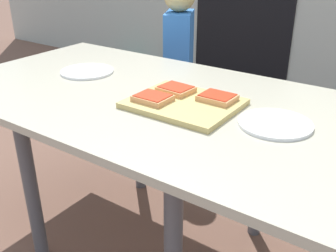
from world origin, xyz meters
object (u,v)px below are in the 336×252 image
at_px(cutting_board, 184,103).
at_px(pizza_slice_far_right, 217,97).
at_px(plate_white_left, 87,71).
at_px(child_left, 179,62).
at_px(pizza_slice_far_left, 176,89).
at_px(garden_hose_coil, 122,68).
at_px(plate_white_right, 275,124).
at_px(dining_table, 150,113).
at_px(pizza_slice_near_left, 153,98).

bearing_deg(cutting_board, pizza_slice_far_right, 37.83).
xyz_separation_m(plate_white_left, child_left, (0.01, 0.68, -0.11)).
distance_m(pizza_slice_far_left, plate_white_left, 0.47).
bearing_deg(garden_hose_coil, cutting_board, -43.98).
relative_size(plate_white_left, plate_white_right, 1.00).
relative_size(plate_white_left, child_left, 0.22).
distance_m(pizza_slice_far_right, plate_white_right, 0.22).
bearing_deg(plate_white_right, dining_table, -179.28).
xyz_separation_m(cutting_board, pizza_slice_far_left, (-0.07, 0.06, 0.02)).
height_order(pizza_slice_far_right, plate_white_right, pizza_slice_far_right).
bearing_deg(child_left, dining_table, -63.90).
bearing_deg(pizza_slice_far_right, child_left, 131.30).
height_order(cutting_board, child_left, child_left).
bearing_deg(pizza_slice_near_left, pizza_slice_far_left, 82.60).
bearing_deg(pizza_slice_far_right, cutting_board, -142.17).
xyz_separation_m(dining_table, garden_hose_coil, (-1.84, 1.91, -0.61)).
height_order(pizza_slice_far_right, plate_white_left, pizza_slice_far_right).
relative_size(dining_table, pizza_slice_far_left, 12.91).
xyz_separation_m(dining_table, plate_white_right, (0.47, 0.01, 0.08)).
bearing_deg(pizza_slice_near_left, plate_white_right, 12.53).
xyz_separation_m(pizza_slice_near_left, child_left, (-0.44, 0.82, -0.14)).
distance_m(plate_white_right, garden_hose_coil, 3.06).
bearing_deg(pizza_slice_far_left, plate_white_left, 177.03).
bearing_deg(dining_table, plate_white_left, 171.17).
bearing_deg(pizza_slice_far_right, plate_white_right, -10.32).
relative_size(pizza_slice_far_left, garden_hose_coil, 0.35).
bearing_deg(plate_white_right, garden_hose_coil, 140.50).
height_order(pizza_slice_near_left, plate_white_left, pizza_slice_near_left).
distance_m(dining_table, plate_white_left, 0.39).
xyz_separation_m(cutting_board, child_left, (-0.52, 0.77, -0.12)).
distance_m(pizza_slice_near_left, plate_white_left, 0.47).
relative_size(dining_table, pizza_slice_far_right, 13.49).
bearing_deg(plate_white_right, child_left, 138.41).
xyz_separation_m(pizza_slice_far_left, plate_white_right, (0.38, -0.03, -0.02)).
xyz_separation_m(pizza_slice_near_left, plate_white_right, (0.39, 0.09, -0.02)).
bearing_deg(child_left, garden_hose_coil, 141.73).
relative_size(cutting_board, pizza_slice_near_left, 2.97).
distance_m(dining_table, plate_white_right, 0.47).
distance_m(pizza_slice_far_left, garden_hose_coil, 2.78).
height_order(pizza_slice_near_left, pizza_slice_far_left, same).
bearing_deg(garden_hose_coil, plate_white_left, -51.64).
distance_m(pizza_slice_far_right, child_left, 0.94).
height_order(dining_table, plate_white_right, plate_white_right).
bearing_deg(garden_hose_coil, pizza_slice_far_left, -44.15).
height_order(dining_table, child_left, child_left).
xyz_separation_m(pizza_slice_far_right, garden_hose_coil, (-2.09, 1.86, -0.71)).
xyz_separation_m(pizza_slice_far_right, pizza_slice_far_left, (-0.16, -0.01, 0.00)).
bearing_deg(child_left, plate_white_right, -41.59).
bearing_deg(plate_white_left, child_left, 89.03).
xyz_separation_m(cutting_board, plate_white_right, (0.31, 0.03, -0.00)).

